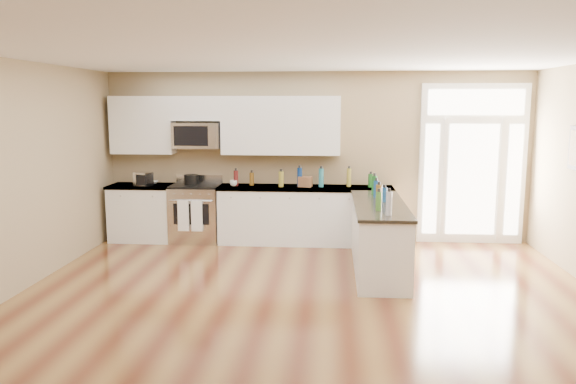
{
  "coord_description": "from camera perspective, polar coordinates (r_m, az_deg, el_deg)",
  "views": [
    {
      "loc": [
        0.28,
        -5.34,
        2.27
      ],
      "look_at": [
        -0.31,
        2.0,
        1.11
      ],
      "focal_mm": 35.0,
      "sensor_mm": 36.0,
      "label": 1
    }
  ],
  "objects": [
    {
      "name": "back_cabinet_right",
      "position": [
        9.22,
        1.77,
        -2.54
      ],
      "size": [
        2.85,
        0.66,
        0.94
      ],
      "color": "white",
      "rests_on": "ground"
    },
    {
      "name": "stockpot",
      "position": [
        9.44,
        -9.8,
        1.3
      ],
      "size": [
        0.31,
        0.31,
        0.18
      ],
      "primitive_type": "cylinder",
      "rotation": [
        0.0,
        0.0,
        0.41
      ],
      "color": "black",
      "rests_on": "kitchen_range"
    },
    {
      "name": "back_cabinet_left",
      "position": [
        9.74,
        -14.42,
        -2.21
      ],
      "size": [
        1.1,
        0.66,
        0.94
      ],
      "color": "white",
      "rests_on": "ground"
    },
    {
      "name": "toaster_oven",
      "position": [
        9.51,
        -14.49,
        1.28
      ],
      "size": [
        0.33,
        0.3,
        0.23
      ],
      "primitive_type": "cube",
      "rotation": [
        0.0,
        0.0,
        -0.43
      ],
      "color": "silver",
      "rests_on": "back_cabinet_left"
    },
    {
      "name": "room_shell",
      "position": [
        5.38,
        1.56,
        2.92
      ],
      "size": [
        8.0,
        8.0,
        8.0
      ],
      "color": "#988460",
      "rests_on": "ground"
    },
    {
      "name": "kitchen_range",
      "position": [
        9.48,
        -9.32,
        -2.09
      ],
      "size": [
        0.8,
        0.7,
        1.08
      ],
      "color": "silver",
      "rests_on": "ground"
    },
    {
      "name": "upper_cabinet_short",
      "position": [
        9.44,
        -9.2,
        8.38
      ],
      "size": [
        0.82,
        0.33,
        0.4
      ],
      "primitive_type": "cube",
      "color": "white",
      "rests_on": "room_shell"
    },
    {
      "name": "microwave",
      "position": [
        9.42,
        -9.2,
        5.7
      ],
      "size": [
        0.78,
        0.41,
        0.42
      ],
      "color": "silver",
      "rests_on": "room_shell"
    },
    {
      "name": "upper_cabinet_right",
      "position": [
        9.22,
        -0.74,
        6.77
      ],
      "size": [
        1.94,
        0.33,
        0.95
      ],
      "primitive_type": "cube",
      "color": "white",
      "rests_on": "room_shell"
    },
    {
      "name": "counter_bottles",
      "position": [
        8.46,
        4.66,
        0.75
      ],
      "size": [
        2.37,
        2.46,
        0.31
      ],
      "color": "#19591E",
      "rests_on": "back_cabinet_right"
    },
    {
      "name": "entry_door",
      "position": [
        9.61,
        18.21,
        2.7
      ],
      "size": [
        1.7,
        0.1,
        2.6
      ],
      "color": "white",
      "rests_on": "ground"
    },
    {
      "name": "ground",
      "position": [
        5.81,
        1.49,
        -14.1
      ],
      "size": [
        8.0,
        8.0,
        0.0
      ],
      "primitive_type": "plane",
      "color": "#592B19"
    },
    {
      "name": "upper_cabinet_left",
      "position": [
        9.71,
        -14.54,
        6.6
      ],
      "size": [
        1.04,
        0.33,
        0.95
      ],
      "primitive_type": "cube",
      "color": "white",
      "rests_on": "room_shell"
    },
    {
      "name": "cup_counter",
      "position": [
        9.25,
        -5.55,
        0.91
      ],
      "size": [
        0.15,
        0.15,
        0.1
      ],
      "primitive_type": "imported",
      "rotation": [
        0.0,
        0.0,
        -0.25
      ],
      "color": "white",
      "rests_on": "back_cabinet_right"
    },
    {
      "name": "peninsula_cabinet",
      "position": [
        7.82,
        9.19,
        -4.76
      ],
      "size": [
        0.69,
        2.32,
        0.94
      ],
      "color": "white",
      "rests_on": "ground"
    },
    {
      "name": "bowl_left",
      "position": [
        9.74,
        -13.66,
        0.96
      ],
      "size": [
        0.24,
        0.24,
        0.05
      ],
      "primitive_type": "imported",
      "rotation": [
        0.0,
        0.0,
        -0.37
      ],
      "color": "white",
      "rests_on": "back_cabinet_left"
    },
    {
      "name": "cardboard_box",
      "position": [
        9.11,
        1.78,
        1.05
      ],
      "size": [
        0.24,
        0.2,
        0.17
      ],
      "primitive_type": "cube",
      "rotation": [
        0.0,
        0.0,
        -0.26
      ],
      "color": "brown",
      "rests_on": "back_cabinet_right"
    },
    {
      "name": "bowl_peninsula",
      "position": [
        7.91,
        9.93,
        -0.72
      ],
      "size": [
        0.18,
        0.18,
        0.05
      ],
      "primitive_type": "imported",
      "rotation": [
        0.0,
        0.0,
        0.18
      ],
      "color": "white",
      "rests_on": "peninsula_cabinet"
    }
  ]
}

